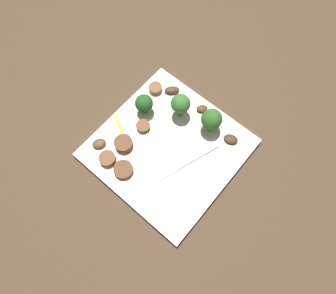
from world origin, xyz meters
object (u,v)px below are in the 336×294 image
Objects in this scene: sausage_slice_0 at (124,144)px; mushroom_2 at (172,90)px; mushroom_1 at (99,144)px; mushroom_4 at (201,108)px; sausage_slice_3 at (142,128)px; pepper_strip_2 at (120,126)px; plate at (168,148)px; broccoli_floret_2 at (144,104)px; mushroom_0 at (231,139)px; broccoli_floret_0 at (181,104)px; sausage_slice_1 at (155,88)px; sausage_slice_4 at (123,170)px; sausage_slice_2 at (107,159)px; broccoli_floret_1 at (212,119)px; fork at (170,173)px.

sausage_slice_0 is 1.17× the size of mushroom_2.
mushroom_1 is 1.17× the size of mushroom_4.
sausage_slice_0 is 1.29× the size of sausage_slice_3.
pepper_strip_2 is at bearing -35.76° from mushroom_4.
plate is 0.10m from pepper_strip_2.
mushroom_2 is 0.07m from mushroom_4.
broccoli_floret_2 reaches higher than sausage_slice_0.
mushroom_1 is at bearing -47.50° from mushroom_0.
broccoli_floret_0 reaches higher than mushroom_2.
sausage_slice_1 is 0.75× the size of sausage_slice_4.
sausage_slice_2 is 0.19m from mushroom_2.
mushroom_4 is (-0.19, 0.06, -0.00)m from sausage_slice_2.
broccoli_floret_0 is 1.58× the size of sausage_slice_4.
pepper_strip_2 is at bearing -125.26° from sausage_slice_0.
plate is at bearing 127.95° from sausage_slice_0.
broccoli_floret_1 is at bearing -83.87° from mushroom_0.
pepper_strip_2 is at bearing -74.27° from plate.
broccoli_floret_1 reaches higher than mushroom_2.
fork is 7.97× the size of mushroom_4.
sausage_slice_3 is 0.10m from mushroom_2.
sausage_slice_3 reaches higher than mushroom_4.
sausage_slice_1 is 0.09m from sausage_slice_3.
pepper_strip_2 is at bearing -131.85° from sausage_slice_4.
broccoli_floret_0 is at bearing 154.93° from sausage_slice_3.
broccoli_floret_1 is 1.16× the size of pepper_strip_2.
broccoli_floret_2 is 0.12m from sausage_slice_2.
plate is 11.54× the size of mushroom_4.
mushroom_1 is at bearing -0.61° from sausage_slice_1.
fork is 0.14m from mushroom_4.
mushroom_1 is (0.15, -0.07, -0.03)m from broccoli_floret_0.
broccoli_floret_2 is 1.49× the size of sausage_slice_2.
plate is 0.09m from broccoli_floret_0.
mushroom_1 is at bearing -39.93° from broccoli_floret_1.
broccoli_floret_1 is 2.50× the size of mushroom_4.
broccoli_floret_1 is at bearing 143.20° from sausage_slice_0.
broccoli_floret_0 reaches higher than mushroom_4.
fork is 5.75× the size of sausage_slice_2.
mushroom_4 is at bearing -177.83° from plate.
mushroom_1 is (0.16, -0.00, -0.00)m from sausage_slice_1.
broccoli_floret_1 is at bearing 82.24° from mushroom_2.
sausage_slice_1 is at bearing -169.30° from sausage_slice_2.
sausage_slice_1 reaches higher than fork.
broccoli_floret_1 reaches higher than sausage_slice_2.
sausage_slice_2 is 1.14× the size of sausage_slice_3.
plate is at bearing 143.39° from sausage_slice_2.
broccoli_floret_0 reaches higher than sausage_slice_2.
mushroom_2 is at bearing -93.54° from mushroom_0.
mushroom_4 is (-0.07, 0.08, -0.02)m from broccoli_floret_2.
mushroom_0 is 0.15m from mushroom_2.
sausage_slice_0 is 0.05m from mushroom_1.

